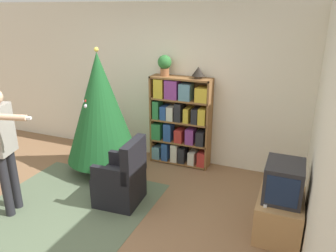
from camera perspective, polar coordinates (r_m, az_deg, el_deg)
ground_plane at (r=4.17m, az=-12.44°, el=-17.31°), size 14.00×14.00×0.00m
wall_back at (r=5.51m, az=0.21°, el=7.34°), size 8.00×0.10×2.60m
wall_right at (r=2.94m, az=26.12°, el=-6.12°), size 0.10×8.00×2.60m
area_rug at (r=4.69m, az=-16.87°, el=-13.11°), size 2.09×2.01×0.01m
bookshelf at (r=5.36m, az=2.07°, el=0.74°), size 1.00×0.29×1.48m
tv_stand at (r=4.12m, az=18.79°, el=-14.49°), size 0.50×0.73×0.47m
television at (r=3.90m, az=19.51°, el=-9.03°), size 0.41×0.50×0.43m
game_remote at (r=3.81m, az=16.64°, el=-12.89°), size 0.04×0.12×0.02m
christmas_tree at (r=5.11m, az=-11.68°, el=3.11°), size 1.13×1.13×1.97m
armchair at (r=4.46m, az=-8.03°, el=-9.44°), size 0.60×0.60×0.92m
standing_person at (r=4.42m, az=-26.74°, el=-2.60°), size 0.70×0.46×1.62m
potted_plant at (r=5.24m, az=-0.59°, el=10.77°), size 0.22×0.22×0.33m
table_lamp at (r=5.07m, az=5.31°, el=9.37°), size 0.20×0.20×0.18m
book_pile_near_tree at (r=4.91m, az=-8.94°, el=-10.21°), size 0.22×0.16×0.10m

